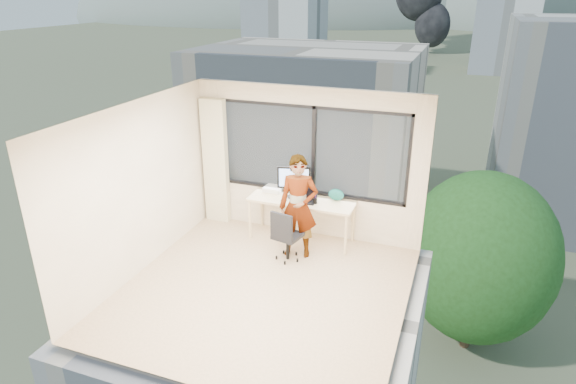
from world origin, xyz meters
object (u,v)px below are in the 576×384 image
at_px(chair, 288,234).
at_px(handbag, 336,195).
at_px(desk, 301,220).
at_px(laptop, 307,197).
at_px(monitor, 294,182).
at_px(person, 298,207).
at_px(game_console, 273,189).

height_order(chair, handbag, handbag).
relative_size(desk, chair, 2.01).
height_order(laptop, handbag, handbag).
relative_size(chair, handbag, 3.39).
xyz_separation_m(desk, monitor, (-0.16, 0.06, 0.65)).
relative_size(desk, monitor, 3.23).
bearing_deg(person, desk, 90.83).
distance_m(desk, handbag, 0.75).
bearing_deg(chair, handbag, 71.35).
bearing_deg(desk, person, -76.99).
xyz_separation_m(desk, game_console, (-0.59, 0.20, 0.41)).
xyz_separation_m(game_console, handbag, (1.14, -0.02, 0.06)).
height_order(monitor, laptop, monitor).
height_order(person, game_console, person).
bearing_deg(monitor, handbag, -5.44).
height_order(desk, monitor, monitor).
height_order(person, laptop, person).
relative_size(desk, laptop, 5.54).
xyz_separation_m(person, monitor, (-0.28, 0.56, 0.18)).
bearing_deg(person, handbag, 45.23).
xyz_separation_m(desk, person, (0.12, -0.50, 0.47)).
distance_m(game_console, handbag, 1.15).
xyz_separation_m(game_console, laptop, (0.70, -0.26, 0.06)).
xyz_separation_m(chair, monitor, (-0.18, 0.78, 0.58)).
relative_size(desk, handbag, 6.82).
bearing_deg(person, monitor, 103.95).
relative_size(chair, laptop, 2.75).
bearing_deg(laptop, game_console, 159.10).
xyz_separation_m(laptop, handbag, (0.44, 0.24, 0.00)).
relative_size(person, game_console, 5.40).
bearing_deg(desk, game_console, 160.89).
height_order(game_console, laptop, laptop).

